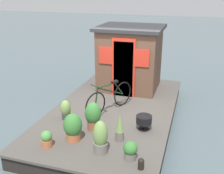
# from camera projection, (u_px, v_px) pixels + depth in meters

# --- Properties ---
(ground_plane) EXTENTS (60.00, 60.00, 0.00)m
(ground_plane) POSITION_uv_depth(u_px,v_px,m) (114.00, 121.00, 7.73)
(ground_plane) COLOR #4C5B60
(houseboat_deck) EXTENTS (5.72, 3.23, 0.42)m
(houseboat_deck) POSITION_uv_depth(u_px,v_px,m) (114.00, 115.00, 7.66)
(houseboat_deck) COLOR #4C4742
(houseboat_deck) RESTS_ON ground_plane
(houseboat_cabin) EXTENTS (1.82, 2.04, 2.04)m
(houseboat_cabin) POSITION_uv_depth(u_px,v_px,m) (130.00, 58.00, 8.78)
(houseboat_cabin) COLOR brown
(houseboat_cabin) RESTS_ON houseboat_deck
(bicycle) EXTENTS (1.61, 0.82, 0.84)m
(bicycle) POSITION_uv_depth(u_px,v_px,m) (110.00, 98.00, 7.27)
(bicycle) COLOR black
(bicycle) RESTS_ON houseboat_deck
(potted_plant_sage) EXTENTS (0.19, 0.19, 0.64)m
(potted_plant_sage) POSITION_uv_depth(u_px,v_px,m) (120.00, 128.00, 5.90)
(potted_plant_sage) COLOR slate
(potted_plant_sage) RESTS_ON houseboat_deck
(potted_plant_mint) EXTENTS (0.27, 0.27, 0.51)m
(potted_plant_mint) POSITION_uv_depth(u_px,v_px,m) (66.00, 110.00, 6.89)
(potted_plant_mint) COLOR #38383D
(potted_plant_mint) RESTS_ON houseboat_deck
(potted_plant_geranium) EXTENTS (0.38, 0.38, 0.69)m
(potted_plant_geranium) POSITION_uv_depth(u_px,v_px,m) (93.00, 116.00, 6.34)
(potted_plant_geranium) COLOR #935138
(potted_plant_geranium) RESTS_ON houseboat_deck
(potted_plant_basil) EXTENTS (0.28, 0.28, 0.39)m
(potted_plant_basil) POSITION_uv_depth(u_px,v_px,m) (130.00, 150.00, 5.28)
(potted_plant_basil) COLOR slate
(potted_plant_basil) RESTS_ON houseboat_deck
(potted_plant_rosemary) EXTENTS (0.41, 0.41, 0.63)m
(potted_plant_rosemary) POSITION_uv_depth(u_px,v_px,m) (73.00, 127.00, 5.91)
(potted_plant_rosemary) COLOR #B2603D
(potted_plant_rosemary) RESTS_ON houseboat_deck
(potted_plant_ivy) EXTENTS (0.30, 0.30, 0.71)m
(potted_plant_ivy) POSITION_uv_depth(u_px,v_px,m) (101.00, 138.00, 5.46)
(potted_plant_ivy) COLOR slate
(potted_plant_ivy) RESTS_ON houseboat_deck
(potted_plant_thyme) EXTENTS (0.24, 0.24, 0.36)m
(potted_plant_thyme) POSITION_uv_depth(u_px,v_px,m) (47.00, 139.00, 5.72)
(potted_plant_thyme) COLOR #B2603D
(potted_plant_thyme) RESTS_ON houseboat_deck
(charcoal_grill) EXTENTS (0.37, 0.37, 0.36)m
(charcoal_grill) POSITION_uv_depth(u_px,v_px,m) (144.00, 120.00, 6.37)
(charcoal_grill) COLOR black
(charcoal_grill) RESTS_ON houseboat_deck
(mooring_bollard) EXTENTS (0.12, 0.12, 0.23)m
(mooring_bollard) POSITION_uv_depth(u_px,v_px,m) (141.00, 163.00, 5.02)
(mooring_bollard) COLOR black
(mooring_bollard) RESTS_ON houseboat_deck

